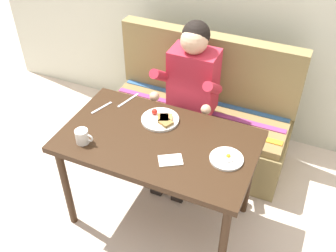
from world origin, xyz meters
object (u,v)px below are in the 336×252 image
(coffee_mug, at_px, (82,136))
(knife, at_px, (128,100))
(plate_eggs, at_px, (227,159))
(plate_breakfast, at_px, (161,119))
(napkin, at_px, (170,160))
(table, at_px, (158,149))
(couch, at_px, (199,120))
(person, at_px, (190,87))
(fork, at_px, (102,108))

(coffee_mug, xyz_separation_m, knife, (0.04, 0.49, -0.05))
(plate_eggs, relative_size, coffee_mug, 1.65)
(plate_breakfast, relative_size, napkin, 1.79)
(table, distance_m, coffee_mug, 0.47)
(table, bearing_deg, couch, 90.00)
(person, relative_size, napkin, 8.89)
(table, xyz_separation_m, couch, (0.00, 0.76, -0.32))
(napkin, distance_m, fork, 0.68)
(plate_eggs, bearing_deg, person, 127.53)
(knife, bearing_deg, plate_eggs, -4.69)
(plate_eggs, distance_m, fork, 0.92)
(plate_breakfast, relative_size, fork, 1.43)
(person, distance_m, knife, 0.45)
(person, bearing_deg, plate_eggs, -52.47)
(person, xyz_separation_m, knife, (-0.33, -0.31, -0.01))
(coffee_mug, height_order, knife, coffee_mug)
(plate_breakfast, bearing_deg, napkin, -57.16)
(couch, relative_size, fork, 8.47)
(plate_eggs, xyz_separation_m, fork, (-0.91, 0.14, -0.01))
(table, relative_size, coffee_mug, 10.17)
(table, distance_m, couch, 0.83)
(table, xyz_separation_m, fork, (-0.48, 0.13, 0.08))
(fork, bearing_deg, plate_eggs, 10.33)
(coffee_mug, bearing_deg, table, 27.62)
(table, distance_m, napkin, 0.22)
(napkin, relative_size, fork, 0.80)
(fork, bearing_deg, person, 64.02)
(napkin, bearing_deg, fork, 156.08)
(napkin, bearing_deg, plate_breakfast, 122.84)
(table, relative_size, fork, 7.06)
(table, xyz_separation_m, person, (-0.02, 0.59, 0.09))
(plate_breakfast, height_order, plate_eggs, plate_breakfast)
(coffee_mug, bearing_deg, plate_breakfast, 47.68)
(couch, xyz_separation_m, coffee_mug, (-0.40, -0.97, 0.45))
(napkin, relative_size, knife, 0.68)
(table, bearing_deg, plate_breakfast, 108.41)
(table, height_order, knife, knife)
(couch, xyz_separation_m, plate_breakfast, (-0.06, -0.60, 0.41))
(person, relative_size, coffee_mug, 10.27)
(plate_eggs, height_order, knife, plate_eggs)
(napkin, bearing_deg, coffee_mug, -173.01)
(plate_eggs, relative_size, fork, 1.14)
(table, relative_size, napkin, 8.80)
(plate_eggs, xyz_separation_m, napkin, (-0.29, -0.14, -0.01))
(person, relative_size, plate_breakfast, 4.98)
(table, height_order, plate_eggs, plate_eggs)
(table, bearing_deg, fork, 164.32)
(couch, bearing_deg, plate_breakfast, -95.35)
(fork, relative_size, knife, 0.85)
(plate_eggs, height_order, fork, plate_eggs)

